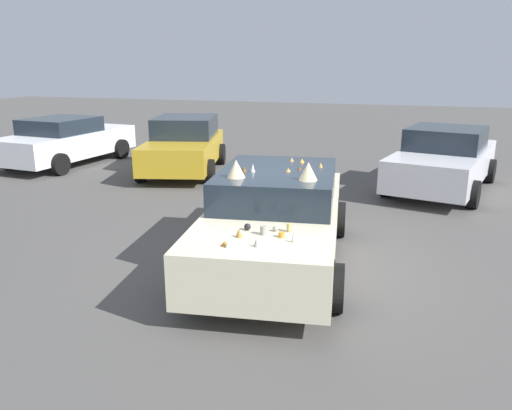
{
  "coord_description": "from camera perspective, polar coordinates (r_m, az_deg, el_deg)",
  "views": [
    {
      "loc": [
        -7.12,
        -1.86,
        3.02
      ],
      "look_at": [
        0.0,
        0.3,
        0.9
      ],
      "focal_mm": 35.88,
      "sensor_mm": 36.0,
      "label": 1
    }
  ],
  "objects": [
    {
      "name": "art_car_decorated",
      "position": [
        7.75,
        2.18,
        -1.31
      ],
      "size": [
        4.81,
        2.52,
        1.67
      ],
      "rotation": [
        0.0,
        0.0,
        3.26
      ],
      "color": "beige",
      "rests_on": "ground"
    },
    {
      "name": "parked_sedan_row_back_far",
      "position": [
        13.04,
        20.17,
        4.77
      ],
      "size": [
        4.72,
        2.79,
        1.48
      ],
      "rotation": [
        0.0,
        0.0,
        2.9
      ],
      "color": "white",
      "rests_on": "ground"
    },
    {
      "name": "parked_sedan_far_left",
      "position": [
        16.33,
        -20.44,
        6.73
      ],
      "size": [
        4.49,
        2.38,
        1.39
      ],
      "rotation": [
        0.0,
        0.0,
        -0.1
      ],
      "color": "white",
      "rests_on": "ground"
    },
    {
      "name": "parked_sedan_row_back_center",
      "position": [
        14.35,
        -8.02,
        6.62
      ],
      "size": [
        4.25,
        2.66,
        1.5
      ],
      "rotation": [
        0.0,
        0.0,
        3.38
      ],
      "color": "gold",
      "rests_on": "ground"
    },
    {
      "name": "ground_plane",
      "position": [
        7.96,
        2.08,
        -6.42
      ],
      "size": [
        60.0,
        60.0,
        0.0
      ],
      "primitive_type": "plane",
      "color": "#514F4C"
    }
  ]
}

